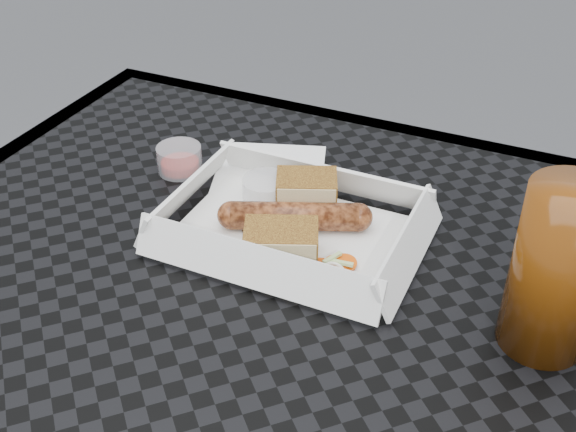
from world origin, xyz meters
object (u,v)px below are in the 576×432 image
Objects in this scene: patio_table at (247,379)px; drink_glass at (557,271)px; bratwurst at (295,216)px; food_tray at (292,234)px.

patio_table is 0.29m from drink_glass.
bratwurst is at bearing 95.46° from patio_table.
patio_table is 5.58× the size of bratwurst.
bratwurst is (-0.01, 0.13, 0.09)m from patio_table.
food_tray is at bearing 95.44° from patio_table.
bratwurst reaches higher than patio_table.
patio_table is at bearing -84.54° from bratwurst.
patio_table is 0.16m from bratwurst.
drink_glass is at bearing 18.60° from patio_table.
bratwurst is 0.26m from drink_glass.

